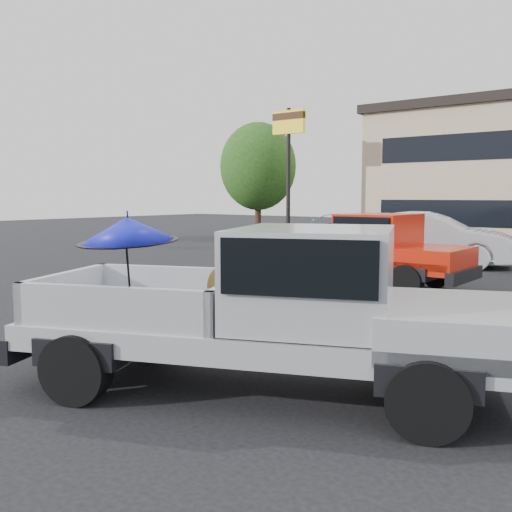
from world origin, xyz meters
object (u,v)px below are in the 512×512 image
Objects in this scene: motel_sign at (289,140)px; silver_pickup at (292,302)px; tree_left at (258,167)px; silver_sedan at (429,239)px; red_pickup at (372,247)px; blue_suv at (337,232)px.

silver_pickup is (10.84, -15.55, -3.60)m from motel_sign.
tree_left is 1.16× the size of silver_sedan.
silver_pickup is at bearing -68.87° from red_pickup.
silver_pickup is 7.98m from red_pickup.
silver_pickup is (14.84, -18.55, -2.68)m from tree_left.
red_pickup reaches higher than silver_sedan.
blue_suv is (2.66, -0.30, -3.91)m from motel_sign.
silver_pickup is at bearing -51.33° from tree_left.
motel_sign is at bearing 101.99° from silver_pickup.
motel_sign is 1.10× the size of red_pickup.
motel_sign is at bearing 54.71° from silver_sedan.
motel_sign is 9.00m from silver_sedan.
motel_sign is 1.12× the size of blue_suv.
motel_sign is at bearing -36.87° from tree_left.
silver_pickup reaches higher than red_pickup.
silver_sedan is at bearing 96.71° from red_pickup.
silver_sedan is (7.58, -3.01, -3.80)m from motel_sign.
blue_suv is at bearing -6.44° from motel_sign.
silver_sedan is at bearing -21.68° from motel_sign.
motel_sign reaches higher than silver_sedan.
red_pickup is 5.07m from silver_sedan.
red_pickup is (-2.75, 7.49, -0.07)m from silver_pickup.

